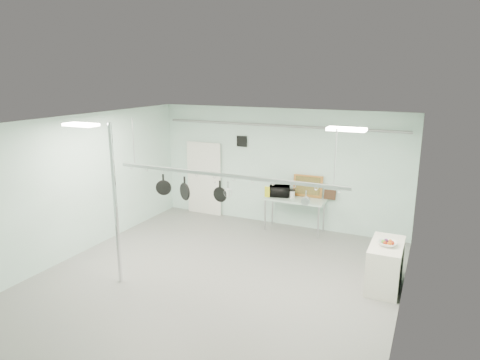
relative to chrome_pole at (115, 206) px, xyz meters
The scene contains 25 objects.
floor 2.41m from the chrome_pole, 19.44° to the left, with size 8.00×8.00×0.00m, color gray.
ceiling 2.40m from the chrome_pole, 19.44° to the left, with size 7.00×8.00×0.02m, color silver.
back_wall 4.89m from the chrome_pole, 69.68° to the left, with size 7.00×0.02×3.20m, color silver.
right_wall 5.22m from the chrome_pole, ahead, with size 0.02×8.00×3.20m, color silver.
door 4.61m from the chrome_pole, 97.53° to the left, with size 1.10×0.10×2.20m, color silver.
wall_vent 4.65m from the chrome_pole, 82.52° to the left, with size 0.30×0.04×0.30m, color black.
conduit_pipe 4.95m from the chrome_pole, 69.30° to the left, with size 0.07×0.07×6.60m, color gray.
chrome_pole is the anchor object (origin of this frame).
prep_table 4.85m from the chrome_pole, 61.29° to the left, with size 1.60×0.70×0.91m.
side_cabinet 5.37m from the chrome_pole, 22.41° to the left, with size 0.60×1.20×0.90m, color silver.
pot_rack 2.19m from the chrome_pole, 25.35° to the left, with size 4.80×0.06×1.00m.
light_panel_left 1.65m from the chrome_pole, 158.20° to the right, with size 0.65×0.30×0.05m, color white.
light_panel_right 4.55m from the chrome_pole, 16.31° to the left, with size 0.65×0.30×0.05m, color white.
microwave 4.65m from the chrome_pole, 66.18° to the left, with size 0.52×0.35×0.29m, color black.
coffee_canister 4.80m from the chrome_pole, 62.17° to the left, with size 0.14×0.14×0.19m, color silver.
painting_large 5.19m from the chrome_pole, 60.45° to the left, with size 0.78×0.05×0.58m, color #CE7C37.
painting_small 5.52m from the chrome_pole, 55.05° to the left, with size 0.30×0.04×0.25m, color #362113.
fruit_bowl 5.27m from the chrome_pole, 21.40° to the left, with size 0.35×0.35×0.09m, color white.
skillet_left 1.06m from the chrome_pole, 60.78° to the left, with size 0.32×0.06×0.44m, color black, non-canonical shape.
skillet_mid 1.38m from the chrome_pole, 41.55° to the left, with size 0.36×0.06×0.50m, color black, non-canonical shape.
skillet_right 2.04m from the chrome_pole, 26.39° to the left, with size 0.30×0.06×0.41m, color black, non-canonical shape.
whisk 2.21m from the chrome_pole, 24.38° to the left, with size 0.17×0.17×0.28m, color #A4A3A8, non-canonical shape.
grater 2.95m from the chrome_pole, 17.90° to the left, with size 0.09×0.02×0.22m, color gold, non-canonical shape.
saucepan 3.65m from the chrome_pole, 14.34° to the left, with size 0.15×0.09×0.26m, color #A4A3A8, non-canonical shape.
fruit_cluster 5.26m from the chrome_pole, 21.40° to the left, with size 0.24×0.24×0.09m, color #A1260E, non-canonical shape.
Camera 1 is at (3.80, -6.75, 4.08)m, focal length 32.00 mm.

